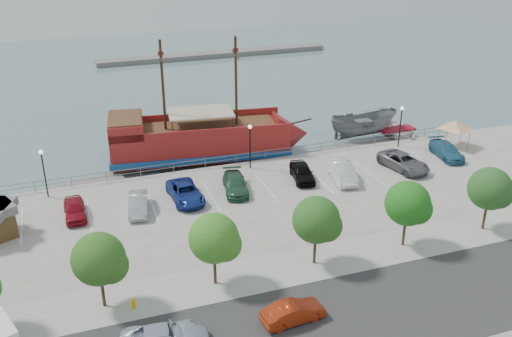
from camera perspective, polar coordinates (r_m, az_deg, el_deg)
name	(u,v)px	position (r m, az deg, el deg)	size (l,w,h in m)	color
ground	(275,208)	(48.43, 1.90, -4.00)	(160.00, 160.00, 0.00)	slate
street	(371,313)	(35.87, 11.44, -13.99)	(100.00, 8.00, 0.04)	#363636
sidewalk	(327,260)	(40.09, 7.14, -9.10)	(100.00, 4.00, 0.05)	#9F9E8C
seawall_railing	(246,158)	(54.39, -1.03, 1.11)	(50.00, 0.06, 1.00)	slate
far_shore	(215,54)	(100.64, -4.17, 11.31)	(40.00, 3.00, 0.80)	slate
pirate_ship	(214,139)	(57.27, -4.21, 2.95)	(20.60, 8.00, 12.84)	maroon
patrol_boat	(363,127)	(63.40, 10.66, 4.10)	(2.90, 7.72, 2.99)	slate
speedboat	(396,133)	(64.80, 13.86, 3.48)	(4.69, 6.56, 1.36)	silver
dock_west	(83,187)	(53.91, -16.94, -1.77)	(7.53, 2.15, 0.43)	slate
dock_mid	(326,153)	(59.39, 7.04, 1.57)	(6.21, 1.77, 0.35)	slate
dock_east	(372,146)	(61.80, 11.51, 2.22)	(7.59, 2.17, 0.43)	#66625D
canopy_tent	(456,121)	(60.86, 19.35, 4.52)	(4.89, 4.89, 3.17)	slate
street_sedan	(293,312)	(34.33, 3.74, -14.15)	(1.34, 3.86, 1.27)	#99280D
fire_hydrant	(133,303)	(36.13, -12.16, -13.02)	(0.24, 0.24, 0.69)	#EFAE03
lamp_post_left	(43,165)	(50.00, -20.53, 0.33)	(0.36, 0.36, 4.28)	black
lamp_post_mid	(250,139)	(52.33, -0.60, 3.00)	(0.36, 0.36, 4.28)	black
lamp_post_right	(401,119)	(59.11, 14.30, 4.78)	(0.36, 0.36, 4.28)	black
tree_b	(101,261)	(35.01, -15.21, -8.88)	(3.30, 3.20, 5.00)	#473321
tree_c	(216,240)	(35.85, -3.98, -7.13)	(3.30, 3.20, 5.00)	#473321
tree_d	(319,221)	(37.99, 6.28, -5.27)	(3.30, 3.20, 5.00)	#473321
tree_e	(410,205)	(41.22, 15.14, -3.53)	(3.30, 3.20, 5.00)	#473321
tree_f	(492,190)	(45.31, 22.53, -2.00)	(3.30, 3.20, 5.00)	#473321
parked_car_a	(75,209)	(46.92, -17.68, -3.91)	(1.61, 4.01, 1.37)	maroon
parked_car_b	(138,204)	(46.46, -11.69, -3.49)	(1.45, 4.17, 1.37)	#B1B5BD
parked_car_c	(185,192)	(47.63, -7.08, -2.39)	(2.33, 5.06, 1.41)	navy
parked_car_d	(235,184)	(48.77, -2.09, -1.57)	(1.91, 4.69, 1.36)	#2B593D
parked_car_e	(302,172)	(51.02, 4.64, -0.35)	(1.73, 4.30, 1.47)	black
parked_car_f	(342,171)	(51.40, 8.60, -0.29)	(1.69, 4.83, 1.59)	white
parked_car_g	(403,162)	(54.67, 14.53, 0.66)	(2.45, 5.31, 1.48)	slate
parked_car_h	(447,150)	(58.60, 18.52, 1.72)	(1.94, 4.76, 1.38)	#2B6988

